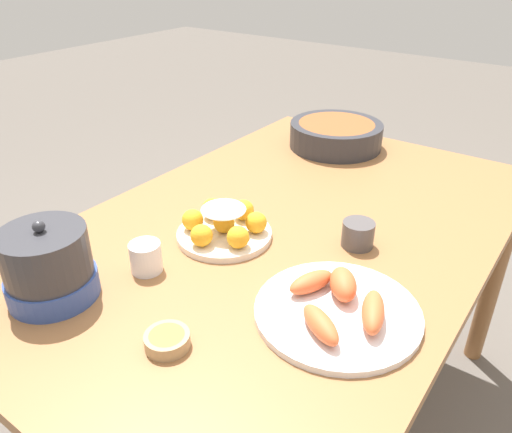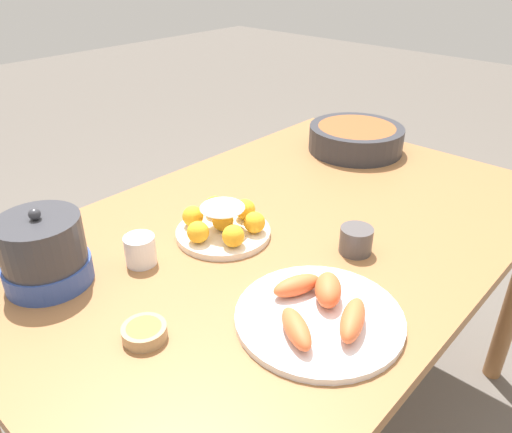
# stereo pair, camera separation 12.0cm
# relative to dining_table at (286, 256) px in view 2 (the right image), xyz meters

# --- Properties ---
(ground_plane) EXTENTS (12.00, 12.00, 0.00)m
(ground_plane) POSITION_rel_dining_table_xyz_m (0.00, 0.00, -0.66)
(ground_plane) COLOR #5B544C
(dining_table) EXTENTS (1.48, 0.94, 0.75)m
(dining_table) POSITION_rel_dining_table_xyz_m (0.00, 0.00, 0.00)
(dining_table) COLOR #936038
(dining_table) RESTS_ON ground_plane
(cake_plate) EXTENTS (0.23, 0.23, 0.09)m
(cake_plate) POSITION_rel_dining_table_xyz_m (-0.14, 0.09, 0.12)
(cake_plate) COLOR silver
(cake_plate) RESTS_ON dining_table
(serving_bowl) EXTENTS (0.31, 0.31, 0.08)m
(serving_bowl) POSITION_rel_dining_table_xyz_m (0.55, 0.15, 0.14)
(serving_bowl) COLOR #2D2D33
(serving_bowl) RESTS_ON dining_table
(sauce_bowl) EXTENTS (0.08, 0.08, 0.03)m
(sauce_bowl) POSITION_rel_dining_table_xyz_m (-0.49, -0.06, 0.10)
(sauce_bowl) COLOR tan
(sauce_bowl) RESTS_ON dining_table
(seafood_platter) EXTENTS (0.32, 0.32, 0.07)m
(seafood_platter) POSITION_rel_dining_table_xyz_m (-0.23, -0.27, 0.11)
(seafood_platter) COLOR silver
(seafood_platter) RESTS_ON dining_table
(cup_near) EXTENTS (0.07, 0.07, 0.06)m
(cup_near) POSITION_rel_dining_table_xyz_m (0.01, -0.19, 0.12)
(cup_near) COLOR #4C4747
(cup_near) RESTS_ON dining_table
(cup_far) EXTENTS (0.07, 0.07, 0.07)m
(cup_far) POSITION_rel_dining_table_xyz_m (-0.35, 0.14, 0.12)
(cup_far) COLOR white
(cup_far) RESTS_ON dining_table
(warming_pot) EXTENTS (0.18, 0.18, 0.17)m
(warming_pot) POSITION_rel_dining_table_xyz_m (-0.52, 0.22, 0.16)
(warming_pot) COLOR #334C99
(warming_pot) RESTS_ON dining_table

